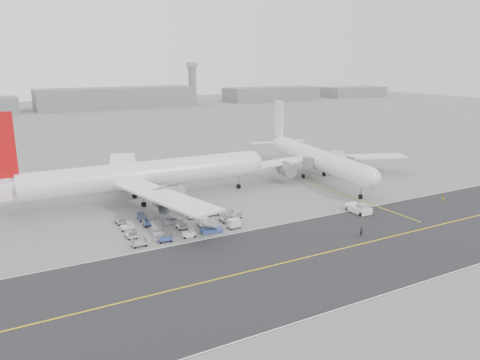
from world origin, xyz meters
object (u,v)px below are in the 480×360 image
control_tower (192,82)px  airliner_a (140,175)px  ground_crew_a (361,232)px  pushback_tug (359,209)px  jet_bridge (325,160)px  ground_crew_b (443,198)px  airliner_b (315,158)px

control_tower → airliner_a: control_tower is taller
control_tower → ground_crew_a: bearing=-107.1°
pushback_tug → ground_crew_a: bearing=-129.7°
airliner_a → jet_bridge: airliner_a is taller
pushback_tug → ground_crew_b: pushback_tug is taller
control_tower → jet_bridge: 246.46m
pushback_tug → ground_crew_b: size_ratio=4.60×
airliner_b → jet_bridge: bearing=14.9°
control_tower → ground_crew_b: (-53.64, -272.31, -15.41)m
pushback_tug → jet_bridge: jet_bridge is taller
jet_bridge → ground_crew_a: (-24.86, -41.70, -3.65)m
airliner_b → control_tower: bearing=83.6°
airliner_a → ground_crew_a: (29.69, -41.69, -5.54)m
pushback_tug → airliner_a: bearing=143.3°
jet_bridge → airliner_b: bearing=168.0°
airliner_a → ground_crew_b: bearing=-117.4°
ground_crew_b → airliner_b: bearing=-88.3°
airliner_a → pushback_tug: size_ratio=8.39×
control_tower → pushback_tug: bearing=-105.9°
airliner_b → jet_bridge: airliner_b is taller
control_tower → pushback_tug: control_tower is taller
airliner_a → pushback_tug: bearing=-126.8°
airliner_b → ground_crew_b: bearing=-61.5°
pushback_tug → ground_crew_b: bearing=-6.8°
airliner_a → ground_crew_b: airliner_a is taller
airliner_b → ground_crew_a: airliner_b is taller
ground_crew_b → airliner_a: bearing=-46.4°
airliner_a → airliner_b: bearing=-89.4°
airliner_a → jet_bridge: bearing=-88.9°
jet_bridge → pushback_tug: bearing=-134.4°
control_tower → airliner_b: size_ratio=0.55×
airliner_b → ground_crew_a: (-20.85, -41.28, -4.77)m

